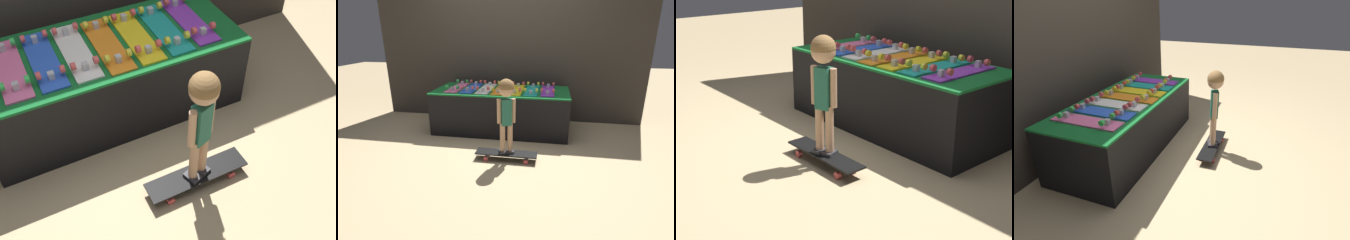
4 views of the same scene
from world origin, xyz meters
The scene contains 11 objects.
ground_plane centered at (0.00, 0.00, 0.00)m, with size 16.00×16.00×0.00m, color tan.
display_rack centered at (0.00, 0.49, 0.31)m, with size 1.96×0.84×0.63m.
skateboard_pink_on_rack centered at (-0.68, 0.49, 0.65)m, with size 0.19×0.68×0.09m.
skateboard_blue_on_rack centered at (-0.45, 0.49, 0.65)m, with size 0.19×0.68×0.09m.
skateboard_white_on_rack centered at (-0.23, 0.48, 0.65)m, with size 0.19×0.68×0.09m.
skateboard_orange_on_rack centered at (0.00, 0.46, 0.65)m, with size 0.19×0.68×0.09m.
skateboard_yellow_on_rack centered at (0.23, 0.47, 0.65)m, with size 0.19×0.68×0.09m.
skateboard_teal_on_rack centered at (0.45, 0.47, 0.65)m, with size 0.19×0.68×0.09m.
skateboard_purple_on_rack centered at (0.68, 0.49, 0.65)m, with size 0.19×0.68×0.09m.
skateboard_on_floor centered at (0.24, -0.48, 0.07)m, with size 0.73×0.18×0.09m.
child centered at (0.24, -0.48, 0.71)m, with size 0.20×0.18×0.88m.
Camera 1 is at (-0.66, -1.81, 2.29)m, focal length 42.00 mm.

